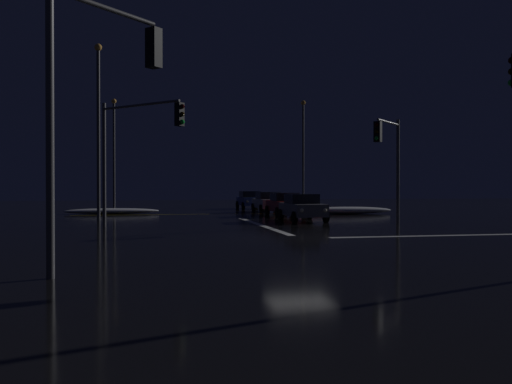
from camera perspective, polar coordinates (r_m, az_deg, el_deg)
ground at (r=21.43m, az=4.55°, el=-4.94°), size 120.00×120.00×0.10m
stop_line_north at (r=28.67m, az=0.46°, el=-3.42°), size 0.35×12.74×0.01m
centre_line_ns at (r=40.08m, az=-2.93°, el=-2.27°), size 22.00×0.15×0.01m
crosswalk_bar_east at (r=24.59m, az=21.84°, el=-4.14°), size 12.74×0.40×0.01m
snow_bank_left_curb at (r=41.30m, az=-14.70°, el=-1.92°), size 6.74×1.50×0.41m
snow_bank_right_curb at (r=40.30m, az=9.20°, el=-1.89°), size 7.05×1.50×0.53m
sedan_gray at (r=31.89m, az=4.81°, el=-1.58°), size 2.02×4.33×1.57m
sedan_red at (r=37.54m, az=3.02°, el=-1.25°), size 2.02×4.33×1.57m
sedan_silver at (r=42.90m, az=1.29°, el=-1.01°), size 2.02×4.33×1.57m
sedan_blue at (r=49.07m, az=-0.62°, el=-0.81°), size 2.02×4.33×1.57m
traffic_signal_ne at (r=30.32m, az=13.63°, el=4.15°), size 2.46×2.46×5.72m
traffic_signal_nw at (r=26.98m, az=-12.43°, el=5.45°), size 3.84×3.84×6.16m
traffic_signal_sw at (r=13.85m, az=-16.04°, el=10.87°), size 2.58×2.58×6.62m
streetlamp_right_far at (r=51.78m, az=4.90°, el=4.70°), size 0.44×0.44×10.02m
streetlamp_left_far at (r=49.80m, az=-14.48°, el=4.63°), size 0.44×0.44×9.66m
streetlamp_left_near at (r=33.94m, az=-16.00°, el=7.17°), size 0.44×0.44×10.40m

